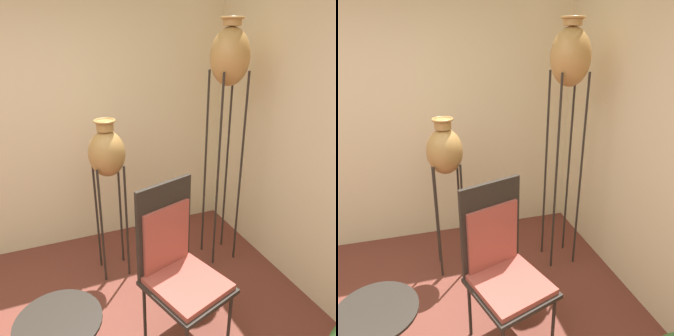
% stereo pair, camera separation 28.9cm
% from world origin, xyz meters
% --- Properties ---
extents(wall_back, '(8.21, 0.06, 2.70)m').
position_xyz_m(wall_back, '(0.00, 2.14, 1.35)').
color(wall_back, beige).
rests_on(wall_back, ground_plane).
extents(vase_stand_tall, '(0.33, 0.33, 2.23)m').
position_xyz_m(vase_stand_tall, '(1.69, 1.29, 1.88)').
color(vase_stand_tall, '#28231E').
rests_on(vase_stand_tall, ground_plane).
extents(vase_stand_medium, '(0.31, 0.31, 1.46)m').
position_xyz_m(vase_stand_medium, '(0.65, 1.43, 1.16)').
color(vase_stand_medium, '#28231E').
rests_on(vase_stand_medium, ground_plane).
extents(chair, '(0.62, 0.64, 1.19)m').
position_xyz_m(chair, '(0.91, 0.56, 0.64)').
color(chair, '#28231E').
rests_on(chair, ground_plane).
extents(side_table, '(0.48, 0.48, 0.62)m').
position_xyz_m(side_table, '(0.11, 0.36, 0.45)').
color(side_table, '#28231E').
rests_on(side_table, ground_plane).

